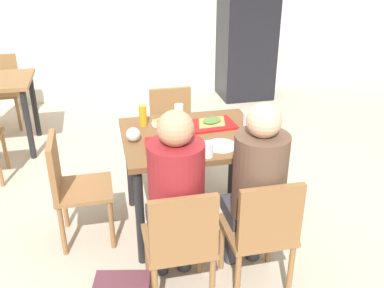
{
  "coord_description": "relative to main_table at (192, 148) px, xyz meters",
  "views": [
    {
      "loc": [
        -0.62,
        -2.76,
        2.05
      ],
      "look_at": [
        0.0,
        0.0,
        0.69
      ],
      "focal_mm": 40.25,
      "sensor_mm": 36.0,
      "label": 1
    }
  ],
  "objects": [
    {
      "name": "ground_plane",
      "position": [
        0.0,
        0.0,
        -0.67
      ],
      "size": [
        10.0,
        10.0,
        0.02
      ],
      "primitive_type": "cube",
      "color": "#B7A893"
    },
    {
      "name": "main_table",
      "position": [
        0.0,
        0.0,
        0.0
      ],
      "size": [
        0.99,
        0.85,
        0.77
      ],
      "color": "brown",
      "rests_on": "ground_plane"
    },
    {
      "name": "chair_near_left",
      "position": [
        -0.25,
        -0.81,
        -0.18
      ],
      "size": [
        0.4,
        0.4,
        0.83
      ],
      "color": "olive",
      "rests_on": "ground_plane"
    },
    {
      "name": "chair_near_right",
      "position": [
        0.25,
        -0.81,
        -0.18
      ],
      "size": [
        0.4,
        0.4,
        0.83
      ],
      "color": "olive",
      "rests_on": "ground_plane"
    },
    {
      "name": "chair_far_side",
      "position": [
        0.0,
        0.81,
        -0.18
      ],
      "size": [
        0.4,
        0.4,
        0.83
      ],
      "color": "olive",
      "rests_on": "ground_plane"
    },
    {
      "name": "chair_left_end",
      "position": [
        -0.88,
        0.0,
        -0.18
      ],
      "size": [
        0.4,
        0.4,
        0.83
      ],
      "color": "olive",
      "rests_on": "ground_plane"
    },
    {
      "name": "person_in_red",
      "position": [
        -0.25,
        -0.67,
        0.07
      ],
      "size": [
        0.32,
        0.42,
        1.24
      ],
      "color": "#383842",
      "rests_on": "ground_plane"
    },
    {
      "name": "person_in_brown_jacket",
      "position": [
        0.25,
        -0.67,
        0.07
      ],
      "size": [
        0.32,
        0.42,
        1.24
      ],
      "color": "#383842",
      "rests_on": "ground_plane"
    },
    {
      "name": "tray_red_near",
      "position": [
        -0.17,
        -0.15,
        0.12
      ],
      "size": [
        0.38,
        0.29,
        0.02
      ],
      "primitive_type": "cube",
      "rotation": [
        0.0,
        0.0,
        -0.08
      ],
      "color": "#B21414",
      "rests_on": "main_table"
    },
    {
      "name": "tray_red_far",
      "position": [
        0.17,
        0.13,
        0.12
      ],
      "size": [
        0.38,
        0.29,
        0.02
      ],
      "primitive_type": "cube",
      "rotation": [
        0.0,
        0.0,
        0.07
      ],
      "color": "#B21414",
      "rests_on": "main_table"
    },
    {
      "name": "paper_plate_center",
      "position": [
        -0.15,
        0.23,
        0.12
      ],
      "size": [
        0.22,
        0.22,
        0.01
      ],
      "primitive_type": "cylinder",
      "color": "white",
      "rests_on": "main_table"
    },
    {
      "name": "paper_plate_near_edge",
      "position": [
        0.15,
        -0.23,
        0.12
      ],
      "size": [
        0.22,
        0.22,
        0.01
      ],
      "primitive_type": "cylinder",
      "color": "white",
      "rests_on": "main_table"
    },
    {
      "name": "pizza_slice_a",
      "position": [
        -0.17,
        -0.17,
        0.14
      ],
      "size": [
        0.21,
        0.15,
        0.02
      ],
      "color": "tan",
      "rests_on": "tray_red_near"
    },
    {
      "name": "pizza_slice_b",
      "position": [
        0.19,
        0.16,
        0.14
      ],
      "size": [
        0.29,
        0.28,
        0.02
      ],
      "color": "#C68C47",
      "rests_on": "tray_red_far"
    },
    {
      "name": "pizza_slice_c",
      "position": [
        -0.16,
        0.24,
        0.13
      ],
      "size": [
        0.24,
        0.24,
        0.02
      ],
      "color": "#C68C47",
      "rests_on": "paper_plate_center"
    },
    {
      "name": "plastic_cup_a",
      "position": [
        -0.02,
        0.36,
        0.16
      ],
      "size": [
        0.07,
        0.07,
        0.1
      ],
      "primitive_type": "cylinder",
      "color": "white",
      "rests_on": "main_table"
    },
    {
      "name": "plastic_cup_b",
      "position": [
        0.02,
        -0.36,
        0.16
      ],
      "size": [
        0.07,
        0.07,
        0.1
      ],
      "primitive_type": "cylinder",
      "color": "white",
      "rests_on": "main_table"
    },
    {
      "name": "soda_can",
      "position": [
        0.42,
        0.02,
        0.17
      ],
      "size": [
        0.07,
        0.07,
        0.12
      ],
      "primitive_type": "cylinder",
      "color": "#B7BCC6",
      "rests_on": "main_table"
    },
    {
      "name": "condiment_bottle",
      "position": [
        -0.32,
        0.23,
        0.19
      ],
      "size": [
        0.06,
        0.06,
        0.16
      ],
      "primitive_type": "cylinder",
      "color": "orange",
      "rests_on": "main_table"
    },
    {
      "name": "foil_bundle",
      "position": [
        -0.42,
        -0.02,
        0.16
      ],
      "size": [
        0.1,
        0.1,
        0.1
      ],
      "primitive_type": "sphere",
      "color": "silver",
      "rests_on": "main_table"
    },
    {
      "name": "drink_fridge",
      "position": [
        1.4,
        2.85,
        0.29
      ],
      "size": [
        0.7,
        0.6,
        1.9
      ],
      "primitive_type": "cube",
      "color": "black",
      "rests_on": "ground_plane"
    },
    {
      "name": "background_chair_far",
      "position": [
        -1.74,
        2.49,
        -0.18
      ],
      "size": [
        0.4,
        0.4,
        0.83
      ],
      "color": "olive",
      "rests_on": "ground_plane"
    }
  ]
}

